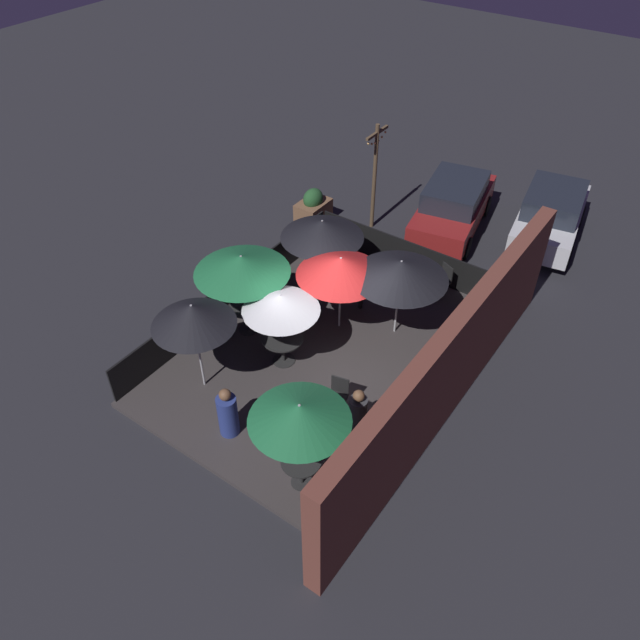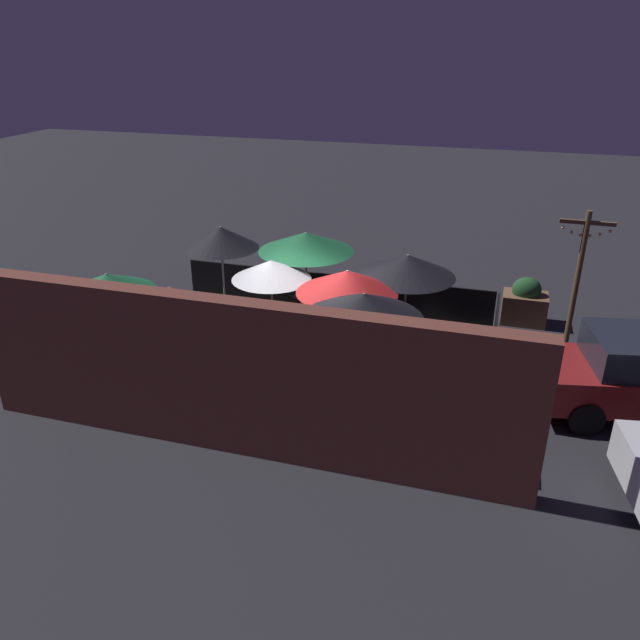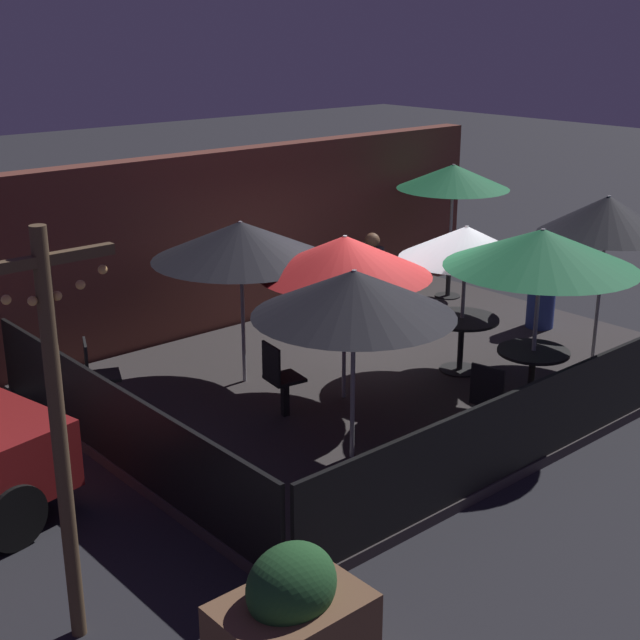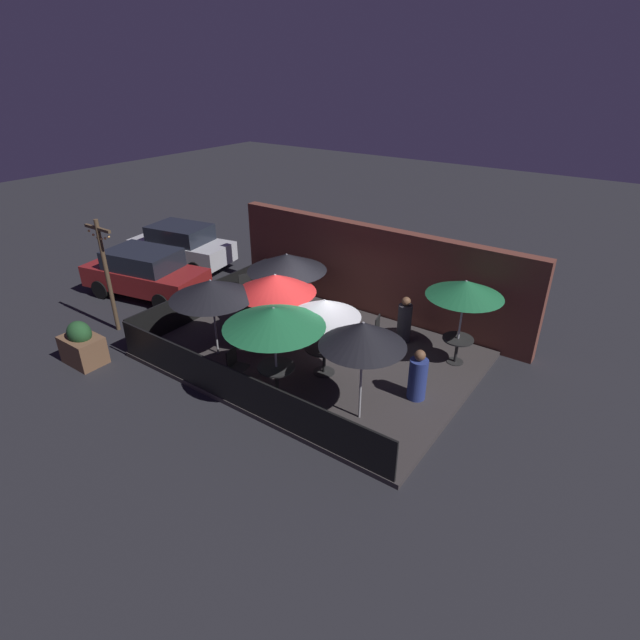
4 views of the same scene
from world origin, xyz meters
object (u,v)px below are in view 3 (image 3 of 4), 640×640
object	(u,v)px
light_post	(57,419)
patron_1	(542,293)
patio_umbrella_3	(354,293)
patio_umbrella_2	(466,242)
dining_table_2	(462,328)
patio_umbrella_6	(345,256)
patio_umbrella_1	(542,249)
dining_table_0	(449,266)
patio_chair_2	(491,399)
patio_umbrella_4	(241,241)
patio_chair_0	(280,377)
patio_chair_1	(388,297)
patio_umbrella_5	(607,215)
patio_umbrella_0	(453,177)
planter_box	(292,628)
patio_chair_3	(98,374)
patron_0	(372,277)

from	to	relation	value
light_post	patron_1	bearing A→B (deg)	12.14
light_post	patio_umbrella_3	bearing A→B (deg)	9.82
patio_umbrella_2	dining_table_2	distance (m)	1.19
patio_umbrella_6	patio_umbrella_1	bearing A→B (deg)	-50.60
dining_table_0	patio_chair_2	world-z (taller)	patio_chair_2
patio_umbrella_6	light_post	world-z (taller)	light_post
patio_umbrella_4	patron_1	size ratio (longest dim) A/B	1.80
dining_table_2	dining_table_0	bearing A→B (deg)	43.76
patio_chair_0	patio_umbrella_1	bearing A→B (deg)	-28.20
patio_chair_1	light_post	distance (m)	7.86
patio_umbrella_4	light_post	world-z (taller)	light_post
patio_umbrella_5	patron_1	size ratio (longest dim) A/B	1.86
patio_umbrella_0	patio_chair_0	xyz separation A→B (m)	(-5.28, -1.95, -1.56)
patio_umbrella_4	planter_box	bearing A→B (deg)	-123.02
patio_umbrella_0	patio_umbrella_1	distance (m)	4.74
patio_chair_0	dining_table_0	bearing A→B (deg)	29.22
dining_table_0	patio_chair_1	bearing A→B (deg)	-166.56
patron_1	patio_umbrella_6	bearing A→B (deg)	2.56
patio_umbrella_3	patio_chair_3	world-z (taller)	patio_umbrella_3
dining_table_2	patio_chair_2	size ratio (longest dim) A/B	1.05
patio_umbrella_0	patron_0	bearing A→B (deg)	171.72
patio_umbrella_6	patron_0	size ratio (longest dim) A/B	1.60
dining_table_2	planter_box	size ratio (longest dim) A/B	0.83
patio_chair_1	patio_umbrella_1	bearing A→B (deg)	-118.27
patio_umbrella_4	planter_box	size ratio (longest dim) A/B	1.91
patron_0	patio_umbrella_1	bearing A→B (deg)	-48.67
dining_table_2	patio_umbrella_0	bearing A→B (deg)	43.76
patio_umbrella_5	dining_table_0	world-z (taller)	patio_umbrella_5
patio_umbrella_4	dining_table_2	xyz separation A→B (m)	(2.44, -1.63, -1.31)
patio_chair_1	patron_0	size ratio (longest dim) A/B	0.68
dining_table_0	dining_table_2	world-z (taller)	dining_table_2
patio_umbrella_4	patio_umbrella_0	bearing A→B (deg)	8.75
dining_table_2	patron_1	world-z (taller)	patron_1
patio_umbrella_6	patio_chair_2	size ratio (longest dim) A/B	2.26
patio_umbrella_1	patio_umbrella_6	distance (m)	2.31
patio_umbrella_3	patron_1	world-z (taller)	patio_umbrella_3
patio_umbrella_2	patio_umbrella_3	world-z (taller)	patio_umbrella_3
patio_umbrella_6	dining_table_0	size ratio (longest dim) A/B	2.71
dining_table_0	planter_box	size ratio (longest dim) A/B	0.66
patio_umbrella_1	patio_umbrella_3	bearing A→B (deg)	168.33
patio_umbrella_1	patron_0	distance (m)	4.45
patron_0	light_post	size ratio (longest dim) A/B	0.40
planter_box	light_post	distance (m)	2.29
dining_table_2	light_post	size ratio (longest dim) A/B	0.30
patio_umbrella_3	patio_chair_1	distance (m)	4.61
patio_umbrella_1	patio_chair_2	distance (m)	1.87
patio_umbrella_2	dining_table_0	world-z (taller)	patio_umbrella_2
patio_umbrella_4	patio_chair_1	xyz separation A→B (m)	(2.98, 0.29, -1.42)
patron_1	patio_chair_0	bearing A→B (deg)	1.80
patio_umbrella_0	patron_1	world-z (taller)	patio_umbrella_0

